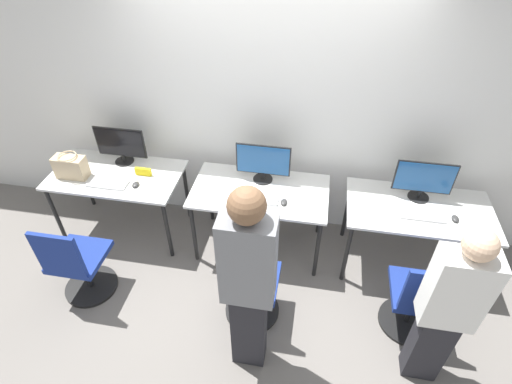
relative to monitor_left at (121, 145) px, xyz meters
The scene contains 21 objects.
ground_plane 1.82m from the monitor_left, 21.45° to the right, with size 20.00×20.00×0.00m, color slate.
wall_back 1.54m from the monitor_left, 10.13° to the left, with size 12.00×0.05×2.80m.
desk_left 0.35m from the monitor_left, 90.00° to the right, with size 1.28×0.70×0.74m.
monitor_left is the anchor object (origin of this frame).
keyboard_left 0.43m from the monitor_left, 90.00° to the right, with size 0.38×0.15×0.02m.
mouse_left 0.49m from the monitor_left, 52.69° to the right, with size 0.06×0.09×0.03m.
office_chair_left 1.23m from the monitor_left, 91.36° to the right, with size 0.48×0.48×0.90m.
desk_center 1.49m from the monitor_left, ahead, with size 1.28×0.70×0.74m.
monitor_center 1.45m from the monitor_left, ahead, with size 0.52×0.19×0.39m.
keyboard_center 1.50m from the monitor_left, 13.38° to the right, with size 0.38×0.15×0.02m.
mouse_center 1.74m from the monitor_left, 12.19° to the right, with size 0.06×0.09×0.03m.
office_chair_center 1.95m from the monitor_left, 35.35° to the right, with size 0.48×0.48×0.90m.
person_center 2.14m from the monitor_left, 42.51° to the right, with size 0.36×0.23×1.75m.
desk_right 2.92m from the monitor_left, ahead, with size 1.28×0.70×0.74m.
monitor_right 2.90m from the monitor_left, ahead, with size 0.52×0.19×0.39m.
keyboard_right 2.92m from the monitor_left, ahead, with size 0.38×0.15×0.02m.
mouse_right 3.19m from the monitor_left, ahead, with size 0.06×0.09×0.03m.
office_chair_right 3.08m from the monitor_left, 18.44° to the right, with size 0.48×0.48×0.90m.
person_right 3.19m from the monitor_left, 24.51° to the right, with size 0.36×0.20×1.54m.
handbag 0.51m from the monitor_left, 139.96° to the right, with size 0.30×0.18×0.25m.
placard_left 0.37m from the monitor_left, 32.92° to the right, with size 0.16×0.03×0.08m.
Camera 1 is at (0.47, -2.51, 3.11)m, focal length 28.00 mm.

